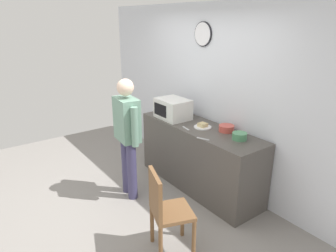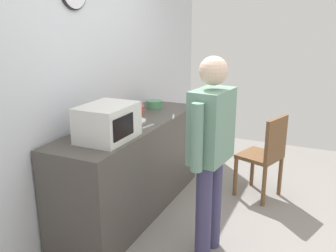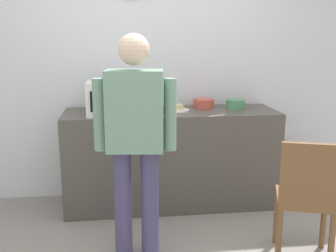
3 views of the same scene
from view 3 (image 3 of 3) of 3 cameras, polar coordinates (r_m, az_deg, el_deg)
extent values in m
cube|color=silver|center=(4.15, -3.42, 7.92)|extent=(5.40, 0.10, 2.60)
cube|color=#4C4742|center=(3.95, 0.44, -4.58)|extent=(2.03, 0.62, 0.94)
cube|color=silver|center=(3.70, -7.55, 3.97)|extent=(0.50, 0.38, 0.30)
cube|color=black|center=(3.51, -8.54, 3.47)|extent=(0.30, 0.01, 0.18)
cylinder|color=white|center=(3.85, 1.20, 2.25)|extent=(0.24, 0.24, 0.01)
cube|color=#CEB57E|center=(3.84, 1.20, 2.73)|extent=(0.12, 0.12, 0.05)
cylinder|color=#4C8E60|center=(4.04, 9.54, 3.11)|extent=(0.18, 0.18, 0.09)
cylinder|color=#C64C42|center=(4.05, 5.08, 3.23)|extent=(0.21, 0.21, 0.09)
cube|color=silver|center=(3.63, 6.94, 1.48)|extent=(0.16, 0.08, 0.01)
cube|color=silver|center=(3.63, 0.02, 1.55)|extent=(0.17, 0.05, 0.01)
cylinder|color=#3F3B61|center=(3.05, -2.58, -10.98)|extent=(0.13, 0.13, 0.84)
cylinder|color=#3F3B61|center=(3.06, -6.39, -10.94)|extent=(0.13, 0.13, 0.84)
cube|color=gray|center=(2.85, -4.74, 2.16)|extent=(0.42, 0.28, 0.57)
cylinder|color=gray|center=(2.85, 0.31, 1.62)|extent=(0.09, 0.09, 0.52)
cylinder|color=gray|center=(2.88, -9.69, 1.57)|extent=(0.09, 0.09, 0.52)
sphere|color=beige|center=(2.80, -4.90, 10.78)|extent=(0.22, 0.22, 0.22)
cylinder|color=brown|center=(3.46, 21.18, -12.46)|extent=(0.04, 0.04, 0.45)
cylinder|color=brown|center=(3.41, 15.14, -12.33)|extent=(0.04, 0.04, 0.45)
cylinder|color=brown|center=(3.14, 22.17, -15.17)|extent=(0.04, 0.04, 0.45)
cylinder|color=brown|center=(3.09, 15.44, -15.08)|extent=(0.04, 0.04, 0.45)
cube|color=brown|center=(3.17, 18.80, -9.74)|extent=(0.51, 0.51, 0.04)
cube|color=brown|center=(2.92, 19.52, -6.61)|extent=(0.39, 0.17, 0.45)
camera|label=1|loc=(3.70, 69.80, 16.04)|focal=32.58mm
camera|label=2|loc=(3.19, -60.16, 11.40)|focal=38.83mm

